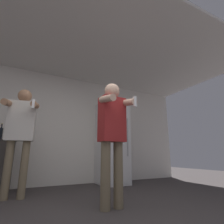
{
  "coord_description": "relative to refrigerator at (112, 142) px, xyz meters",
  "views": [
    {
      "loc": [
        -0.63,
        -1.47,
        0.64
      ],
      "look_at": [
        0.43,
        0.63,
        1.23
      ],
      "focal_mm": 28.0,
      "sensor_mm": 36.0,
      "label": 1
    }
  ],
  "objects": [
    {
      "name": "ceiling_slab",
      "position": [
        -1.3,
        -0.98,
        1.62
      ],
      "size": [
        7.0,
        3.21,
        0.05
      ],
      "color": "silver",
      "rests_on": "wall_back"
    },
    {
      "name": "person_man_side",
      "position": [
        -1.98,
        -0.61,
        0.12
      ],
      "size": [
        0.55,
        0.54,
        1.74
      ],
      "color": "#75664C",
      "rests_on": "ground_plane"
    },
    {
      "name": "bottle_tall_gin",
      "position": [
        -2.31,
        0.08,
        0.08
      ],
      "size": [
        0.06,
        0.06,
        0.31
      ],
      "color": "black",
      "rests_on": "counter"
    },
    {
      "name": "wall_back",
      "position": [
        -1.3,
        0.4,
        0.32
      ],
      "size": [
        7.0,
        0.06,
        2.55
      ],
      "color": "silver",
      "rests_on": "ground_plane"
    },
    {
      "name": "person_woman_foreground",
      "position": [
        -0.86,
        -1.7,
        0.01
      ],
      "size": [
        0.44,
        0.44,
        1.64
      ],
      "color": "#75664C",
      "rests_on": "ground_plane"
    },
    {
      "name": "refrigerator",
      "position": [
        0.0,
        0.0,
        0.0
      ],
      "size": [
        0.62,
        0.76,
        1.91
      ],
      "color": "white",
      "rests_on": "ground_plane"
    }
  ]
}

